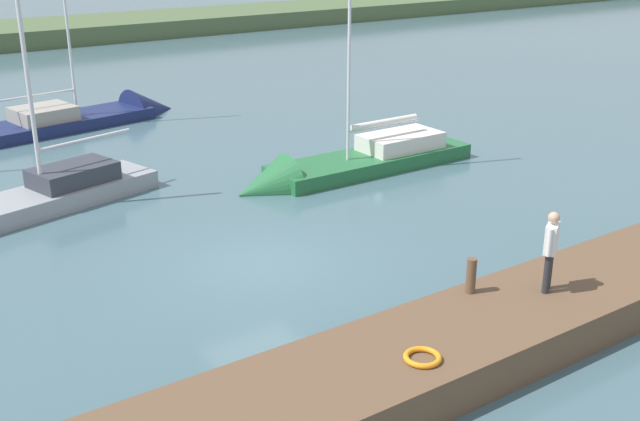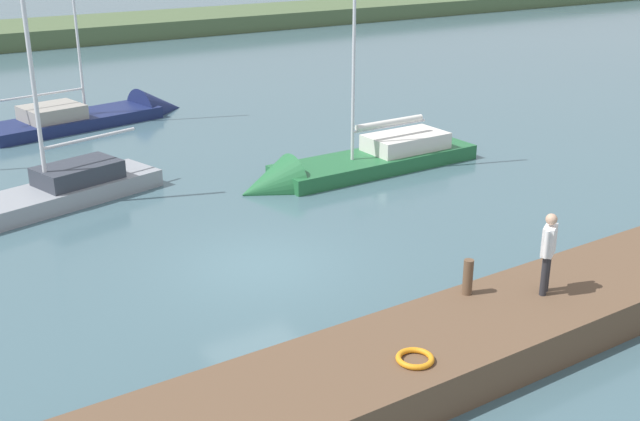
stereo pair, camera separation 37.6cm
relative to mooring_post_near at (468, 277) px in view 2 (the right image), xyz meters
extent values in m
plane|color=#42606B|center=(1.94, -4.96, -1.16)|extent=(200.00, 200.00, 0.00)
cube|color=brown|center=(1.94, 0.89, -0.77)|extent=(19.45, 2.53, 0.79)
cylinder|color=brown|center=(0.00, 0.00, 0.00)|extent=(0.20, 0.20, 0.74)
torus|color=orange|center=(2.51, 1.39, -0.32)|extent=(0.66, 0.66, 0.10)
cube|color=gray|center=(4.66, -12.10, -1.11)|extent=(6.30, 3.26, 0.95)
cube|color=#333842|center=(4.03, -12.26, -0.37)|extent=(2.66, 1.99, 0.54)
cylinder|color=silver|center=(5.04, -12.00, 2.47)|extent=(0.12, 0.12, 6.23)
cylinder|color=silver|center=(3.53, -12.39, 0.57)|extent=(3.04, 0.87, 0.10)
cube|color=navy|center=(1.58, -20.90, -1.15)|extent=(7.23, 3.39, 0.91)
cone|color=navy|center=(-2.39, -21.59, -1.15)|extent=(2.36, 2.54, 2.23)
cube|color=gray|center=(2.42, -20.75, -0.42)|extent=(2.45, 2.21, 0.55)
cylinder|color=silver|center=(1.05, -20.99, 3.47)|extent=(0.11, 0.11, 8.33)
cylinder|color=silver|center=(2.78, -20.69, 0.33)|extent=(3.48, 0.69, 0.08)
cube|color=#236638|center=(-5.12, -9.70, -1.13)|extent=(7.32, 2.01, 0.90)
cone|color=#236638|center=(-0.96, -9.72, -1.13)|extent=(1.80, 1.99, 1.99)
cube|color=silver|center=(-6.38, -9.70, -0.41)|extent=(2.77, 1.58, 0.54)
cylinder|color=silver|center=(-4.15, -9.71, 3.28)|extent=(0.10, 0.10, 7.91)
cylinder|color=silver|center=(-5.66, -9.70, 0.23)|extent=(3.01, 0.09, 0.08)
cylinder|color=silver|center=(-5.66, -9.70, 0.35)|extent=(2.71, 0.21, 0.20)
cylinder|color=#28282D|center=(-1.23, 0.87, 0.05)|extent=(0.14, 0.14, 0.84)
cylinder|color=#28282D|center=(-1.40, 0.77, 0.05)|extent=(0.14, 0.14, 0.84)
cube|color=white|center=(-1.32, 0.82, 0.77)|extent=(0.50, 0.42, 0.60)
sphere|color=tan|center=(-1.32, 0.82, 1.21)|extent=(0.23, 0.23, 0.23)
cylinder|color=white|center=(-1.08, 0.96, 0.79)|extent=(0.09, 0.09, 0.57)
cylinder|color=white|center=(-1.56, 0.68, 0.79)|extent=(0.09, 0.09, 0.57)
camera|label=1|loc=(10.52, 9.89, 6.64)|focal=43.83mm
camera|label=2|loc=(10.20, 10.10, 6.64)|focal=43.83mm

